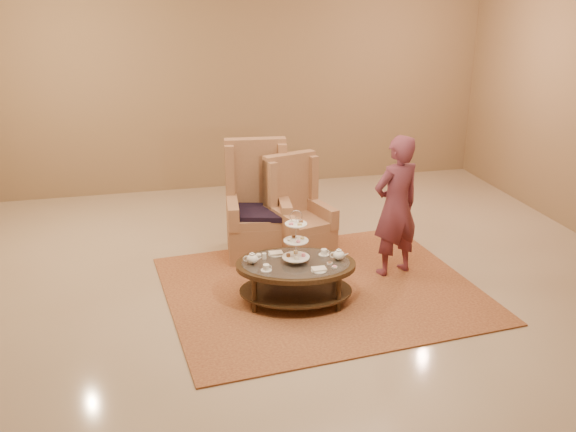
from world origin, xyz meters
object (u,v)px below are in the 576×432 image
object	(u,v)px
tea_table	(296,270)
armchair_left	(258,216)
person	(396,207)
armchair_right	(297,222)

from	to	relation	value
tea_table	armchair_left	size ratio (longest dim) A/B	1.00
tea_table	person	bearing A→B (deg)	30.84
tea_table	armchair_right	size ratio (longest dim) A/B	1.12
armchair_right	person	size ratio (longest dim) A/B	0.76
armchair_left	person	size ratio (longest dim) A/B	0.85
armchair_left	person	xyz separation A→B (m)	(1.37, -0.98, 0.34)
tea_table	armchair_left	bearing A→B (deg)	106.80
armchair_right	person	distance (m)	1.29
armchair_left	armchair_right	xyz separation A→B (m)	(0.45, -0.18, -0.06)
tea_table	person	world-z (taller)	person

